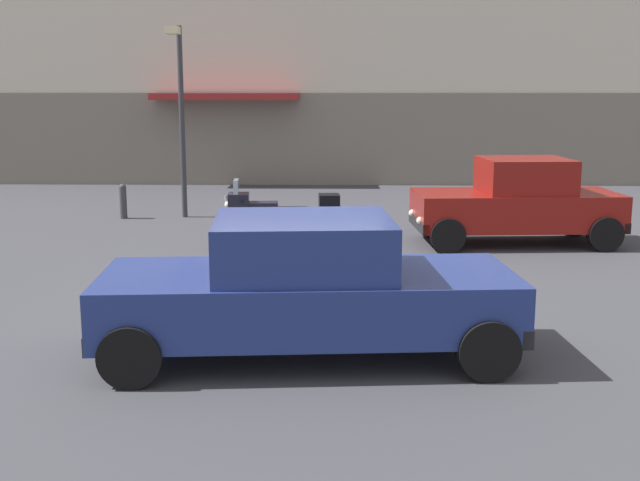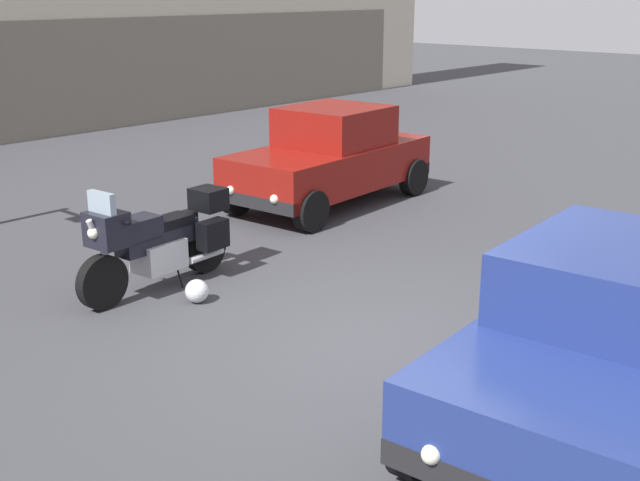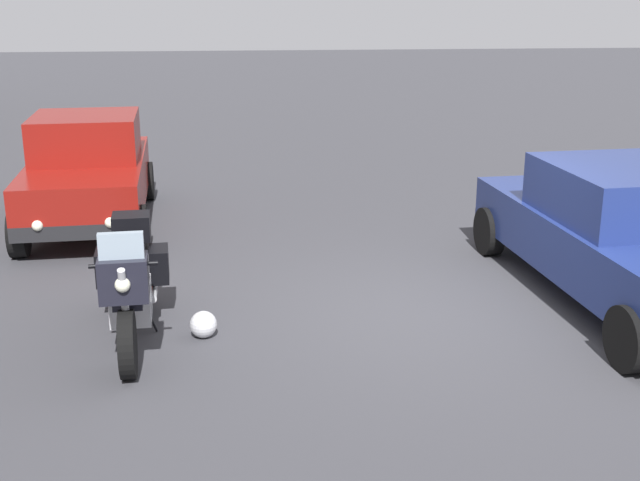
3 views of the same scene
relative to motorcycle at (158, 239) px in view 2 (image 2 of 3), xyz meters
The scene contains 5 objects.
ground_plane 3.29m from the motorcycle, 82.70° to the right, with size 80.00×80.00×0.00m, color #38383D.
motorcycle is the anchor object (origin of this frame).
helmet 0.86m from the motorcycle, 91.41° to the right, with size 0.28×0.28×0.28m, color silver.
car_hatchback_near 4.59m from the motorcycle, 14.33° to the left, with size 3.95×2.01×1.64m.
car_sedan_far 5.44m from the motorcycle, 83.00° to the right, with size 4.67×2.21×1.56m.
Camera 2 is at (-6.03, -4.49, 3.52)m, focal length 45.44 mm.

